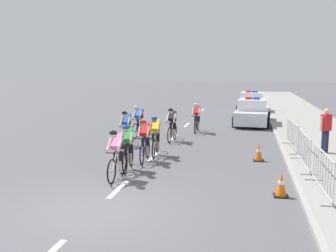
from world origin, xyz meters
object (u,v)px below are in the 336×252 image
object	(u,v)px
police_car_second	(251,103)
crowd_barrier_middle	(304,150)
police_car_nearest	(252,113)
cyclist_third	(145,139)
traffic_cone_mid	(281,185)
cyclist_fourth	(155,135)
traffic_cone_near	(259,152)
cyclist_eighth	(197,117)
spectator_back	(326,127)
cyclist_second	(128,146)
crowd_barrier_rear	(292,135)
crowd_barrier_front	(323,172)
cyclist_seventh	(139,121)
cyclist_lead	(117,153)
cyclist_fifth	(126,128)
cyclist_sixth	(172,124)

from	to	relation	value
police_car_second	crowd_barrier_middle	world-z (taller)	police_car_second
police_car_nearest	crowd_barrier_middle	bearing A→B (deg)	-81.08
cyclist_third	traffic_cone_mid	xyz separation A→B (m)	(4.44, -2.93, -0.48)
cyclist_fourth	traffic_cone_near	bearing A→B (deg)	-1.62
cyclist_eighth	spectator_back	distance (m)	6.89
cyclist_second	cyclist_eighth	xyz separation A→B (m)	(1.23, 7.69, 0.00)
police_car_nearest	crowd_barrier_rear	size ratio (longest dim) A/B	1.94
cyclist_second	spectator_back	distance (m)	7.50
cyclist_third	crowd_barrier_front	bearing A→B (deg)	-26.52
police_car_second	traffic_cone_mid	world-z (taller)	police_car_second
cyclist_third	cyclist_seventh	distance (m)	4.79
cyclist_lead	cyclist_seventh	xyz separation A→B (m)	(-1.30, 6.84, 0.00)
cyclist_fifth	spectator_back	xyz separation A→B (m)	(7.88, -0.19, 0.30)
cyclist_sixth	police_car_nearest	size ratio (longest dim) A/B	0.38
police_car_nearest	spectator_back	distance (m)	8.09
cyclist_eighth	police_car_second	size ratio (longest dim) A/B	0.38
crowd_barrier_rear	crowd_barrier_middle	bearing A→B (deg)	-88.51
cyclist_sixth	crowd_barrier_rear	bearing A→B (deg)	-12.75
cyclist_fifth	crowd_barrier_front	xyz separation A→B (m)	(6.92, -5.12, -0.14)
spectator_back	cyclist_seventh	bearing A→B (deg)	163.65
cyclist_third	cyclist_lead	bearing A→B (deg)	-95.67
cyclist_eighth	crowd_barrier_middle	xyz separation A→B (m)	(4.37, -6.49, -0.14)
police_car_nearest	crowd_barrier_middle	world-z (taller)	police_car_nearest
traffic_cone_mid	police_car_nearest	bearing A→B (deg)	92.79
cyclist_sixth	cyclist_fifth	bearing A→B (deg)	-139.03
cyclist_sixth	cyclist_seventh	distance (m)	1.89
cyclist_lead	traffic_cone_mid	distance (m)	4.73
cyclist_seventh	police_car_nearest	world-z (taller)	police_car_nearest
cyclist_second	crowd_barrier_rear	bearing A→B (deg)	35.67
traffic_cone_near	cyclist_seventh	bearing A→B (deg)	146.21
cyclist_fourth	cyclist_eighth	bearing A→B (deg)	81.18
cyclist_fifth	spectator_back	world-z (taller)	spectator_back
traffic_cone_mid	crowd_barrier_front	bearing A→B (deg)	11.08
cyclist_third	crowd_barrier_front	xyz separation A→B (m)	(5.47, -2.73, -0.14)
cyclist_eighth	cyclist_fourth	bearing A→B (deg)	-98.82
cyclist_fourth	police_car_second	xyz separation A→B (m)	(3.66, 15.16, -0.11)
cyclist_seventh	cyclist_eighth	bearing A→B (deg)	36.87
crowd_barrier_middle	cyclist_lead	bearing A→B (deg)	-158.07
cyclist_eighth	traffic_cone_mid	world-z (taller)	cyclist_eighth
cyclist_lead	police_car_second	size ratio (longest dim) A/B	0.38
police_car_nearest	traffic_cone_near	distance (m)	9.00
cyclist_fifth	police_car_second	xyz separation A→B (m)	(5.27, 13.73, -0.11)
cyclist_fifth	police_car_second	bearing A→B (deg)	69.01
cyclist_third	traffic_cone_near	bearing A→B (deg)	12.12
police_car_nearest	crowd_barrier_front	distance (m)	12.68
crowd_barrier_front	cyclist_third	bearing A→B (deg)	153.48
cyclist_third	cyclist_seventh	size ratio (longest dim) A/B	1.00
cyclist_fifth	crowd_barrier_middle	xyz separation A→B (m)	(6.82, -2.45, -0.14)
cyclist_seventh	crowd_barrier_middle	xyz separation A→B (m)	(6.90, -4.59, -0.14)
cyclist_second	cyclist_sixth	bearing A→B (deg)	84.95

